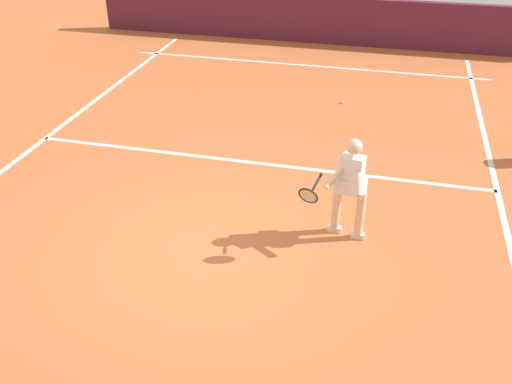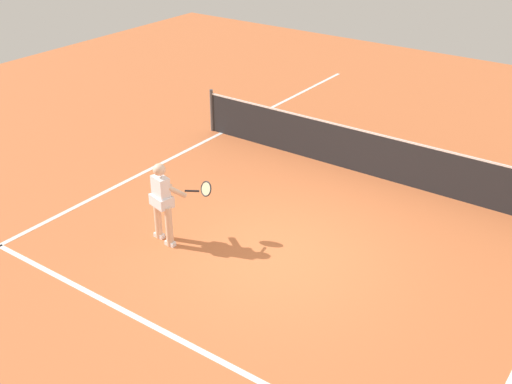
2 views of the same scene
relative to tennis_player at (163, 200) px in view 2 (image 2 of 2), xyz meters
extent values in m
plane|color=#C66638|center=(1.88, 0.83, -0.85)|extent=(28.25, 28.25, 0.00)
cube|color=white|center=(1.88, -1.87, -0.84)|extent=(8.44, 0.10, 0.01)
cube|color=white|center=(-2.33, 0.83, -0.84)|extent=(0.10, 19.73, 0.01)
cylinder|color=#4C4C51|center=(-2.63, 4.58, -0.31)|extent=(0.08, 0.08, 1.09)
cube|color=#232326|center=(1.88, 4.58, -0.37)|extent=(8.96, 0.02, 0.97)
cube|color=white|center=(1.88, 4.58, 0.14)|extent=(8.96, 0.02, 0.04)
cylinder|color=beige|center=(-0.19, 0.02, -0.46)|extent=(0.13, 0.13, 0.78)
cylinder|color=beige|center=(0.16, -0.07, -0.46)|extent=(0.13, 0.13, 0.78)
cube|color=white|center=(-0.19, 0.02, -0.81)|extent=(0.20, 0.10, 0.08)
cube|color=white|center=(0.16, -0.07, -0.81)|extent=(0.20, 0.10, 0.08)
cube|color=white|center=(-0.02, -0.03, 0.19)|extent=(0.36, 0.27, 0.52)
cube|color=white|center=(-0.02, -0.03, -0.01)|extent=(0.46, 0.37, 0.20)
sphere|color=beige|center=(-0.02, -0.03, 0.59)|extent=(0.22, 0.22, 0.22)
cylinder|color=beige|center=(-0.13, 0.16, 0.21)|extent=(0.18, 0.49, 0.37)
cylinder|color=beige|center=(0.17, 0.08, 0.21)|extent=(0.37, 0.43, 0.37)
cylinder|color=black|center=(0.42, 0.30, 0.17)|extent=(0.11, 0.29, 0.14)
torus|color=black|center=(0.49, 0.59, 0.11)|extent=(0.30, 0.18, 0.28)
cylinder|color=beige|center=(0.49, 0.59, 0.11)|extent=(0.25, 0.14, 0.23)
camera|label=1|loc=(-0.36, 6.86, 3.96)|focal=39.36mm
camera|label=2|loc=(6.93, -6.92, 5.27)|focal=44.08mm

